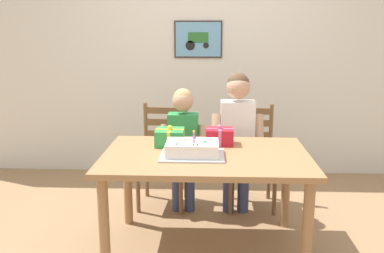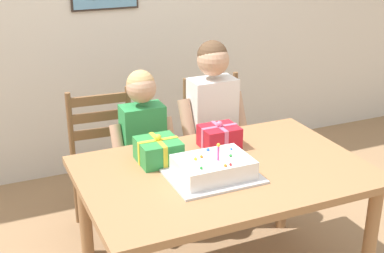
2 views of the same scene
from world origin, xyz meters
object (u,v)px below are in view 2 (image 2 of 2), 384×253
at_px(child_older, 212,116).
at_px(birthday_cake, 213,168).
at_px(gift_box_red_large, 158,151).
at_px(child_younger, 143,139).
at_px(chair_left, 107,164).
at_px(chair_right, 219,144).
at_px(dining_table, 224,185).
at_px(gift_box_beside_cake, 219,137).

bearing_deg(child_older, birthday_cake, -115.60).
bearing_deg(gift_box_red_large, child_younger, 81.29).
height_order(birthday_cake, child_younger, child_younger).
relative_size(birthday_cake, child_older, 0.36).
relative_size(chair_left, child_younger, 0.84).
distance_m(gift_box_red_large, chair_right, 0.98).
relative_size(birthday_cake, chair_right, 0.48).
bearing_deg(chair_left, dining_table, -64.71).
relative_size(birthday_cake, chair_left, 0.48).
relative_size(gift_box_beside_cake, child_older, 0.17).
bearing_deg(dining_table, child_older, 68.90).
height_order(birthday_cake, chair_left, birthday_cake).
bearing_deg(gift_box_beside_cake, chair_left, 130.49).
bearing_deg(gift_box_beside_cake, gift_box_red_large, -173.73).
relative_size(chair_left, child_older, 0.74).
distance_m(birthday_cake, child_older, 0.82).
relative_size(birthday_cake, gift_box_red_large, 2.01).
distance_m(child_older, child_younger, 0.47).
height_order(birthday_cake, child_older, child_older).
bearing_deg(child_younger, chair_right, 15.41).
bearing_deg(child_younger, chair_left, 139.07).
xyz_separation_m(gift_box_red_large, child_younger, (0.07, 0.46, -0.13)).
bearing_deg(dining_table, gift_box_red_large, 141.74).
relative_size(gift_box_beside_cake, chair_left, 0.23).
bearing_deg(child_younger, gift_box_beside_cake, -53.73).
height_order(gift_box_beside_cake, child_older, child_older).
bearing_deg(birthday_cake, child_older, 64.40).
height_order(chair_left, child_younger, child_younger).
height_order(gift_box_red_large, gift_box_beside_cake, same).
height_order(birthday_cake, gift_box_red_large, birthday_cake).
bearing_deg(chair_right, chair_left, -179.99).
height_order(gift_box_beside_cake, chair_right, chair_right).
xyz_separation_m(gift_box_beside_cake, chair_right, (0.30, 0.58, -0.33)).
distance_m(gift_box_red_large, child_younger, 0.48).
xyz_separation_m(gift_box_beside_cake, chair_left, (-0.50, 0.58, -0.33)).
relative_size(dining_table, gift_box_red_large, 6.65).
bearing_deg(chair_left, chair_right, 0.01).
distance_m(dining_table, child_older, 0.73).
xyz_separation_m(birthday_cake, child_older, (0.35, 0.74, -0.03)).
bearing_deg(birthday_cake, child_younger, 98.58).
height_order(chair_left, child_older, child_older).
bearing_deg(gift_box_beside_cake, child_younger, 126.27).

